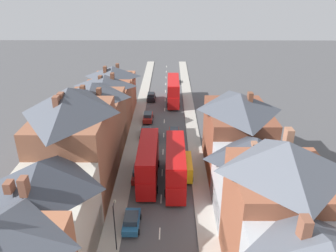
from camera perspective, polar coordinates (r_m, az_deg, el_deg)
pavement_left at (r=58.98m, az=-5.68°, el=-0.66°), size 2.20×104.00×0.14m
pavement_right at (r=58.79m, az=4.25°, el=-0.68°), size 2.20×104.00×0.14m
centre_line_dashes at (r=56.89m, az=-0.76°, el=-1.59°), size 0.14×97.80×0.01m
terrace_row_left at (r=41.44m, az=-15.48°, el=-4.35°), size 8.00×63.13×13.94m
terrace_row_right at (r=31.94m, az=17.42°, el=-14.10°), size 8.00×44.80×13.65m
double_decker_bus_lead at (r=42.79m, az=1.29°, el=-6.75°), size 2.74×10.80×5.30m
double_decker_bus_mid_street at (r=70.86m, az=0.92°, el=6.23°), size 2.74×10.80×5.30m
double_decker_bus_far_approaching at (r=43.56m, az=-3.49°, el=-6.18°), size 2.74×10.80×5.30m
car_near_blue at (r=85.72m, az=0.83°, el=8.08°), size 1.90×4.38×1.61m
car_near_silver at (r=44.85m, az=-5.08°, el=-8.21°), size 1.90×4.38×1.69m
car_parked_left_a at (r=62.35m, az=-3.51°, el=1.64°), size 1.90×4.51×1.69m
car_parked_right_a at (r=55.01m, az=-2.67°, el=-1.61°), size 1.90×3.92×1.66m
car_mid_black at (r=56.11m, az=-3.94°, el=-1.12°), size 1.90×3.95×1.62m
car_parked_left_b at (r=55.72m, az=1.07°, el=-1.23°), size 1.90×4.12×1.65m
car_far_grey at (r=73.08m, az=-2.95°, el=5.15°), size 1.90×3.86×1.70m
car_parked_right_b at (r=37.31m, az=-6.39°, el=-16.13°), size 1.90×3.93×1.61m
delivery_van at (r=45.22m, az=2.91°, el=-7.11°), size 2.20×5.20×2.41m
street_lamp at (r=33.45m, az=-9.25°, el=-16.47°), size 0.20×1.12×5.50m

